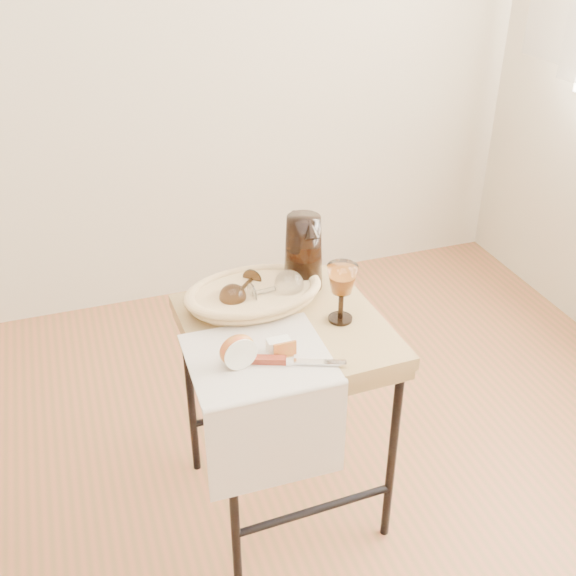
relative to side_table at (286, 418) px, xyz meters
name	(u,v)px	position (x,y,z in m)	size (l,w,h in m)	color
side_table	(286,418)	(0.00, 0.00, 0.00)	(0.50, 0.50, 0.64)	brown
tea_towel	(258,358)	(-0.11, -0.12, 0.32)	(0.33, 0.30, 0.01)	silver
bread_basket	(254,297)	(-0.05, 0.11, 0.34)	(0.33, 0.23, 0.05)	tan
goblet_lying_a	(241,289)	(-0.08, 0.13, 0.37)	(0.12, 0.07, 0.07)	#47301B
goblet_lying_b	(273,289)	(0.00, 0.09, 0.37)	(0.13, 0.08, 0.08)	white
pitcher	(303,252)	(0.11, 0.17, 0.42)	(0.15, 0.23, 0.25)	black
wine_goblet	(341,293)	(0.14, -0.03, 0.40)	(0.08, 0.08, 0.16)	white
apple_half	(237,350)	(-0.16, -0.13, 0.36)	(0.09, 0.05, 0.08)	red
apple_wedge	(279,346)	(-0.06, -0.12, 0.34)	(0.06, 0.03, 0.04)	white
table_knife	(293,360)	(-0.04, -0.17, 0.33)	(0.22, 0.02, 0.02)	silver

